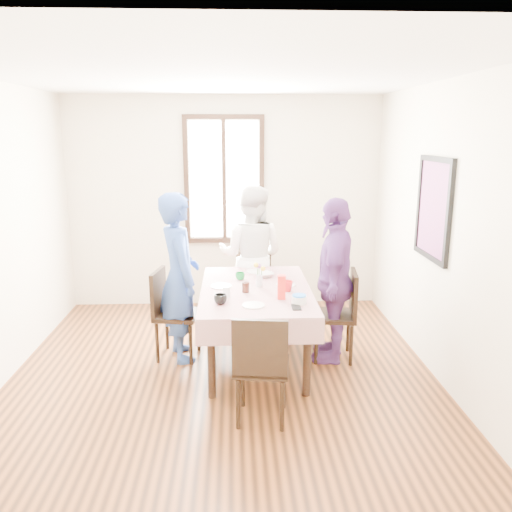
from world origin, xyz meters
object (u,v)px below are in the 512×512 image
at_px(chair_left, 178,314).
at_px(person_far, 252,257).
at_px(dining_table, 256,326).
at_px(chair_near, 262,366).
at_px(person_left, 178,277).
at_px(chair_far, 252,287).
at_px(chair_right, 334,315).
at_px(person_right, 333,280).

xyz_separation_m(chair_left, person_far, (0.78, 0.90, 0.37)).
xyz_separation_m(dining_table, chair_near, (0.00, -1.06, 0.08)).
bearing_deg(person_far, person_left, 66.24).
height_order(chair_left, chair_near, same).
bearing_deg(person_left, chair_far, -57.74).
xyz_separation_m(dining_table, chair_right, (0.78, 0.05, 0.08)).
relative_size(dining_table, person_far, 0.93).
distance_m(dining_table, chair_near, 1.07).
distance_m(chair_right, person_left, 1.60).
height_order(dining_table, chair_right, chair_right).
relative_size(dining_table, chair_left, 1.70).
xyz_separation_m(chair_right, person_far, (-0.78, 1.00, 0.37)).
distance_m(person_left, person_far, 1.18).
bearing_deg(person_left, person_far, -58.34).
xyz_separation_m(chair_far, person_far, (0.00, -0.02, 0.37)).
bearing_deg(person_far, chair_far, -73.42).
xyz_separation_m(chair_right, chair_near, (-0.78, -1.11, 0.00)).
distance_m(chair_left, chair_right, 1.57).
distance_m(chair_left, person_left, 0.39).
bearing_deg(chair_far, chair_near, 99.25).
relative_size(chair_far, person_right, 0.55).
bearing_deg(person_right, dining_table, -71.99).
bearing_deg(chair_right, chair_far, 45.15).
distance_m(chair_far, person_right, 1.32).
xyz_separation_m(chair_left, person_left, (0.02, 0.00, 0.39)).
height_order(chair_right, chair_near, same).
distance_m(chair_near, person_right, 1.40).
height_order(person_far, person_right, person_far).
relative_size(dining_table, chair_right, 1.70).
distance_m(chair_left, person_right, 1.59).
height_order(dining_table, chair_far, chair_far).
xyz_separation_m(chair_near, person_left, (-0.76, 1.21, 0.39)).
distance_m(chair_far, person_far, 0.37).
bearing_deg(chair_right, chair_near, 152.24).
bearing_deg(chair_right, person_left, 93.87).
height_order(chair_left, chair_far, same).
bearing_deg(person_far, dining_table, 106.58).
distance_m(chair_left, person_far, 1.25).
bearing_deg(chair_left, person_right, 95.83).
bearing_deg(person_left, person_right, -111.62).
relative_size(chair_right, chair_far, 1.00).
bearing_deg(chair_far, person_far, 99.25).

